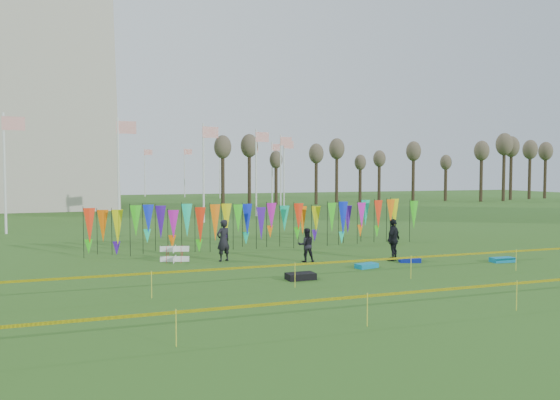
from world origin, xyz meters
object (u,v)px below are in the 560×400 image
object	(u,v)px
box_kite	(175,254)
kite_bag_blue	(410,260)
person_right	(393,240)
kite_bag_turquoise	(367,266)
kite_bag_teal	(503,260)
person_mid	(306,245)
person_left	(223,240)
kite_bag_black	(301,276)

from	to	relation	value
box_kite	kite_bag_blue	world-z (taller)	box_kite
person_right	box_kite	bearing A→B (deg)	-51.51
kite_bag_turquoise	kite_bag_teal	size ratio (longest dim) A/B	0.89
box_kite	person_right	size ratio (longest dim) A/B	0.38
box_kite	kite_bag_teal	bearing A→B (deg)	-19.42
kite_bag_turquoise	box_kite	bearing A→B (deg)	150.47
kite_bag_turquoise	person_mid	bearing A→B (deg)	128.67
kite_bag_blue	kite_bag_teal	distance (m)	4.25
person_left	person_mid	xyz separation A→B (m)	(3.53, -1.44, -0.19)
person_mid	kite_bag_blue	xyz separation A→B (m)	(4.41, -1.66, -0.68)
person_left	person_mid	bearing A→B (deg)	135.83
person_left	kite_bag_blue	xyz separation A→B (m)	(7.94, -3.10, -0.86)
kite_bag_turquoise	kite_bag_teal	bearing A→B (deg)	-6.15
person_left	person_right	distance (m)	7.88
box_kite	kite_bag_black	bearing A→B (deg)	-55.10
kite_bag_blue	box_kite	bearing A→B (deg)	160.32
person_left	kite_bag_teal	size ratio (longest dim) A/B	1.77
person_mid	kite_bag_teal	world-z (taller)	person_mid
kite_bag_turquoise	person_right	bearing A→B (deg)	32.66
person_left	kite_bag_blue	bearing A→B (deg)	136.74
person_mid	kite_bag_turquoise	bearing A→B (deg)	138.61
person_left	person_mid	distance (m)	3.82
person_left	person_right	bearing A→B (deg)	140.36
person_mid	kite_bag_turquoise	distance (m)	3.04
kite_bag_black	kite_bag_teal	size ratio (longest dim) A/B	1.00
person_mid	kite_bag_blue	distance (m)	4.76
kite_bag_teal	kite_bag_black	bearing A→B (deg)	-176.18
person_mid	box_kite	bearing A→B (deg)	-9.04
person_right	kite_bag_blue	world-z (taller)	person_right
person_right	kite_bag_blue	bearing A→B (deg)	87.00
kite_bag_teal	box_kite	bearing A→B (deg)	160.58
box_kite	person_mid	xyz separation A→B (m)	(5.69, -1.96, 0.40)
person_mid	kite_bag_turquoise	xyz separation A→B (m)	(1.85, -2.31, -0.68)
box_kite	kite_bag_turquoise	size ratio (longest dim) A/B	0.77
box_kite	person_mid	distance (m)	6.03
kite_bag_black	person_left	bearing A→B (deg)	109.21
person_left	kite_bag_turquoise	size ratio (longest dim) A/B	1.98
kite_bag_blue	kite_bag_teal	xyz separation A→B (m)	(4.02, -1.37, 0.01)
kite_bag_black	person_right	bearing A→B (deg)	25.69
kite_bag_teal	kite_bag_turquoise	bearing A→B (deg)	173.85
person_left	person_right	size ratio (longest dim) A/B	0.99
kite_bag_turquoise	kite_bag_blue	bearing A→B (deg)	14.40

